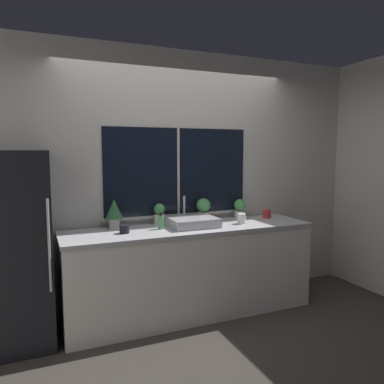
% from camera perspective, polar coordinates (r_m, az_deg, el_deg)
% --- Properties ---
extents(ground_plane, '(14.00, 14.00, 0.00)m').
position_cam_1_polar(ground_plane, '(3.77, 1.79, -19.70)').
color(ground_plane, '#38332D').
extents(wall_back, '(8.00, 0.09, 2.70)m').
position_cam_1_polar(wall_back, '(4.03, -2.30, 2.02)').
color(wall_back, '#BCB7AD').
rests_on(wall_back, ground_plane).
extents(wall_right, '(0.06, 7.00, 2.70)m').
position_cam_1_polar(wall_right, '(5.86, 15.51, 3.12)').
color(wall_right, '#BCB7AD').
rests_on(wall_right, ground_plane).
extents(counter, '(2.52, 0.65, 0.90)m').
position_cam_1_polar(counter, '(3.86, -0.18, -11.85)').
color(counter, white).
rests_on(counter, ground_plane).
extents(refrigerator, '(0.64, 0.70, 1.66)m').
position_cam_1_polar(refrigerator, '(3.53, -25.85, -7.84)').
color(refrigerator, black).
rests_on(refrigerator, ground_plane).
extents(sink, '(0.47, 0.44, 0.28)m').
position_cam_1_polar(sink, '(3.76, 0.07, -4.57)').
color(sink, '#ADADB2').
rests_on(sink, counter).
extents(potted_plant_far_left, '(0.17, 0.17, 0.29)m').
position_cam_1_polar(potted_plant_far_left, '(3.74, -11.78, -2.89)').
color(potted_plant_far_left, silver).
rests_on(potted_plant_far_left, counter).
extents(potted_plant_center_left, '(0.12, 0.12, 0.22)m').
position_cam_1_polar(potted_plant_center_left, '(3.86, -4.98, -3.40)').
color(potted_plant_center_left, silver).
rests_on(potted_plant_center_left, counter).
extents(potted_plant_center_right, '(0.15, 0.15, 0.25)m').
position_cam_1_polar(potted_plant_center_right, '(4.04, 1.75, -2.52)').
color(potted_plant_center_right, silver).
rests_on(potted_plant_center_right, counter).
extents(potted_plant_far_right, '(0.13, 0.13, 0.22)m').
position_cam_1_polar(potted_plant_far_right, '(4.25, 7.31, -2.44)').
color(potted_plant_far_right, silver).
rests_on(potted_plant_far_right, counter).
extents(soap_bottle, '(0.05, 0.05, 0.17)m').
position_cam_1_polar(soap_bottle, '(3.65, -4.77, -4.56)').
color(soap_bottle, '#519E5B').
rests_on(soap_bottle, counter).
extents(mug_red, '(0.09, 0.09, 0.09)m').
position_cam_1_polar(mug_red, '(4.32, 11.33, -3.29)').
color(mug_red, '#B72D28').
rests_on(mug_red, counter).
extents(mug_black, '(0.09, 0.09, 0.08)m').
position_cam_1_polar(mug_black, '(3.51, -10.27, -5.59)').
color(mug_black, black).
rests_on(mug_black, counter).
extents(mug_white, '(0.08, 0.08, 0.10)m').
position_cam_1_polar(mug_white, '(3.94, 7.55, -4.05)').
color(mug_white, white).
rests_on(mug_white, counter).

